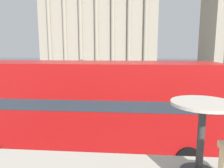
{
  "coord_description": "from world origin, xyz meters",
  "views": [
    {
      "loc": [
        0.04,
        -2.4,
        4.67
      ],
      "look_at": [
        -1.49,
        15.53,
        1.7
      ],
      "focal_mm": 35.0,
      "sensor_mm": 36.0,
      "label": 1
    }
  ],
  "objects_px": {
    "plaza_building_left": "(100,23)",
    "car_silver": "(189,84)",
    "cafe_dining_table": "(202,122)",
    "traffic_light_mid": "(83,72)",
    "car_maroon": "(169,98)",
    "double_decker_bus": "(90,103)",
    "pedestrian_grey": "(64,86)",
    "pedestrian_blue": "(76,89)"
  },
  "relations": [
    {
      "from": "plaza_building_left",
      "to": "car_silver",
      "type": "distance_m",
      "value": 34.99
    },
    {
      "from": "cafe_dining_table",
      "to": "traffic_light_mid",
      "type": "height_order",
      "value": "cafe_dining_table"
    },
    {
      "from": "car_maroon",
      "to": "cafe_dining_table",
      "type": "bearing_deg",
      "value": 43.66
    },
    {
      "from": "car_silver",
      "to": "cafe_dining_table",
      "type": "bearing_deg",
      "value": 115.49
    },
    {
      "from": "car_maroon",
      "to": "car_silver",
      "type": "bearing_deg",
      "value": -152.22
    },
    {
      "from": "double_decker_bus",
      "to": "plaza_building_left",
      "type": "relative_size",
      "value": 0.38
    },
    {
      "from": "plaza_building_left",
      "to": "traffic_light_mid",
      "type": "bearing_deg",
      "value": -85.06
    },
    {
      "from": "plaza_building_left",
      "to": "traffic_light_mid",
      "type": "xyz_separation_m",
      "value": [
        2.91,
        -33.69,
        -8.48
      ]
    },
    {
      "from": "double_decker_bus",
      "to": "pedestrian_grey",
      "type": "xyz_separation_m",
      "value": [
        -4.85,
        11.68,
        -1.32
      ]
    },
    {
      "from": "traffic_light_mid",
      "to": "pedestrian_grey",
      "type": "distance_m",
      "value": 2.35
    },
    {
      "from": "double_decker_bus",
      "to": "car_maroon",
      "type": "height_order",
      "value": "double_decker_bus"
    },
    {
      "from": "car_silver",
      "to": "pedestrian_grey",
      "type": "distance_m",
      "value": 13.71
    },
    {
      "from": "pedestrian_blue",
      "to": "traffic_light_mid",
      "type": "bearing_deg",
      "value": -100.15
    },
    {
      "from": "double_decker_bus",
      "to": "traffic_light_mid",
      "type": "xyz_separation_m",
      "value": [
        -3.06,
        12.3,
        0.06
      ]
    },
    {
      "from": "cafe_dining_table",
      "to": "plaza_building_left",
      "type": "xyz_separation_m",
      "value": [
        -8.38,
        53.11,
        6.84
      ]
    },
    {
      "from": "plaza_building_left",
      "to": "car_silver",
      "type": "height_order",
      "value": "plaza_building_left"
    },
    {
      "from": "plaza_building_left",
      "to": "pedestrian_grey",
      "type": "xyz_separation_m",
      "value": [
        1.12,
        -34.31,
        -9.86
      ]
    },
    {
      "from": "plaza_building_left",
      "to": "pedestrian_grey",
      "type": "relative_size",
      "value": 16.77
    },
    {
      "from": "double_decker_bus",
      "to": "plaza_building_left",
      "type": "bearing_deg",
      "value": 103.48
    },
    {
      "from": "pedestrian_grey",
      "to": "plaza_building_left",
      "type": "bearing_deg",
      "value": -85.86
    },
    {
      "from": "cafe_dining_table",
      "to": "car_silver",
      "type": "relative_size",
      "value": 0.17
    },
    {
      "from": "pedestrian_grey",
      "to": "pedestrian_blue",
      "type": "bearing_deg",
      "value": 134.82
    },
    {
      "from": "traffic_light_mid",
      "to": "car_silver",
      "type": "distance_m",
      "value": 11.93
    },
    {
      "from": "cafe_dining_table",
      "to": "plaza_building_left",
      "type": "relative_size",
      "value": 0.03
    },
    {
      "from": "traffic_light_mid",
      "to": "pedestrian_grey",
      "type": "height_order",
      "value": "traffic_light_mid"
    },
    {
      "from": "cafe_dining_table",
      "to": "car_silver",
      "type": "xyz_separation_m",
      "value": [
        5.85,
        22.8,
        -3.27
      ]
    },
    {
      "from": "double_decker_bus",
      "to": "pedestrian_blue",
      "type": "height_order",
      "value": "double_decker_bus"
    },
    {
      "from": "traffic_light_mid",
      "to": "pedestrian_blue",
      "type": "xyz_separation_m",
      "value": [
        -0.04,
        -2.53,
        -1.34
      ]
    },
    {
      "from": "cafe_dining_table",
      "to": "traffic_light_mid",
      "type": "distance_m",
      "value": 20.24
    },
    {
      "from": "car_silver",
      "to": "car_maroon",
      "type": "bearing_deg",
      "value": 104.95
    },
    {
      "from": "cafe_dining_table",
      "to": "car_maroon",
      "type": "xyz_separation_m",
      "value": [
        2.48,
        15.53,
        -3.27
      ]
    },
    {
      "from": "plaza_building_left",
      "to": "pedestrian_grey",
      "type": "height_order",
      "value": "plaza_building_left"
    },
    {
      "from": "pedestrian_blue",
      "to": "car_silver",
      "type": "bearing_deg",
      "value": -161.86
    },
    {
      "from": "traffic_light_mid",
      "to": "cafe_dining_table",
      "type": "bearing_deg",
      "value": -74.26
    },
    {
      "from": "double_decker_bus",
      "to": "plaza_building_left",
      "type": "xyz_separation_m",
      "value": [
        -5.97,
        45.99,
        8.54
      ]
    },
    {
      "from": "cafe_dining_table",
      "to": "plaza_building_left",
      "type": "distance_m",
      "value": 54.2
    },
    {
      "from": "double_decker_bus",
      "to": "car_maroon",
      "type": "distance_m",
      "value": 9.86
    },
    {
      "from": "plaza_building_left",
      "to": "car_maroon",
      "type": "distance_m",
      "value": 40.4
    },
    {
      "from": "pedestrian_grey",
      "to": "pedestrian_blue",
      "type": "height_order",
      "value": "pedestrian_blue"
    },
    {
      "from": "double_decker_bus",
      "to": "traffic_light_mid",
      "type": "height_order",
      "value": "double_decker_bus"
    },
    {
      "from": "pedestrian_blue",
      "to": "car_maroon",
      "type": "bearing_deg",
      "value": 161.04
    },
    {
      "from": "cafe_dining_table",
      "to": "pedestrian_blue",
      "type": "height_order",
      "value": "cafe_dining_table"
    }
  ]
}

